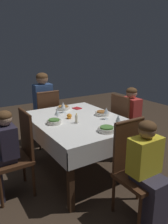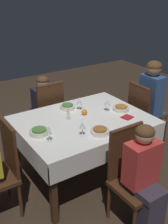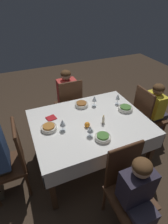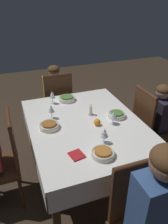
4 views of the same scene
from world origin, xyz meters
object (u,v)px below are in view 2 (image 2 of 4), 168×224
bowl_west (39,131)px  candle_centerpiece (68,115)px  bowl_south (100,131)px  orange_fruit (84,112)px  person_child_dark (42,106)px  wine_glass_west (49,131)px  chair_south (132,174)px  bowl_east (121,108)px  wine_glass_north (79,102)px  wine_glass_east (107,103)px  bowl_north (68,107)px  dining_table (83,126)px  wine_glass_south (82,126)px  chair_north (48,112)px  chair_east (143,115)px  person_adult_denim (153,100)px  chair_west (0,168)px  person_child_red (145,178)px  napkin_red_folded (127,117)px

bowl_west → candle_centerpiece: (0.41, 0.14, 0.02)m
bowl_south → orange_fruit: size_ratio=2.83×
person_child_dark → wine_glass_west: (-0.49, -1.20, 0.30)m
wine_glass_west → chair_south: bearing=-48.9°
bowl_east → wine_glass_north: 0.50m
wine_glass_east → bowl_east: bearing=-27.1°
wine_glass_east → bowl_north: bearing=139.0°
dining_table → bowl_east: 0.52m
chair_south → bowl_north: size_ratio=5.39×
person_child_dark → bowl_west: bearing=63.5°
wine_glass_north → bowl_east: bearing=-35.9°
bowl_east → bowl_west: 1.05m
person_child_dark → wine_glass_south: bearing=82.7°
wine_glass_west → chair_north: bearing=64.6°
bowl_north → orange_fruit: size_ratio=2.67×
dining_table → chair_north: (-0.04, 0.81, -0.14)m
wine_glass_east → wine_glass_south: size_ratio=0.98×
wine_glass_east → orange_fruit: (-0.28, 0.06, -0.07)m
wine_glass_north → chair_east: bearing=-13.5°
person_adult_denim → bowl_south: 1.23m
chair_west → wine_glass_north: chair_west is taller
person_child_dark → bowl_south: person_child_dark is taller
person_child_red → bowl_south: (-0.03, 0.62, 0.18)m
person_adult_denim → bowl_north: 1.17m
chair_north → wine_glass_east: size_ratio=6.33×
person_child_red → wine_glass_south: bearing=106.4°
wine_glass_north → person_child_dark: bearing=101.1°
chair_east → wine_glass_west: bearing=99.5°
person_adult_denim → wine_glass_west: 1.68m
bowl_east → bowl_west: same height
wine_glass_south → candle_centerpiece: size_ratio=1.21×
person_child_red → bowl_north: size_ratio=5.93×
wine_glass_east → candle_centerpiece: 0.50m
wine_glass_north → candle_centerpiece: size_ratio=1.07×
bowl_east → bowl_north: bearing=142.6°
person_child_red → bowl_west: 1.11m
wine_glass_east → candle_centerpiece: (-0.49, 0.07, -0.06)m
napkin_red_folded → candle_centerpiece: bearing=148.6°
wine_glass_east → orange_fruit: 0.30m
person_child_red → wine_glass_north: 1.26m
dining_table → chair_west: bearing=-176.6°
bowl_west → wine_glass_south: (0.34, -0.26, 0.08)m
chair_north → person_child_red: person_child_red is taller
person_adult_denim → wine_glass_north: 1.05m
napkin_red_folded → chair_west: bearing=172.7°
orange_fruit → chair_east: bearing=-3.4°
wine_glass_south → napkin_red_folded: size_ratio=1.14×
chair_south → person_child_dark: person_child_dark is taller
dining_table → wine_glass_south: 0.40m
person_child_red → wine_glass_east: bearing=70.7°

